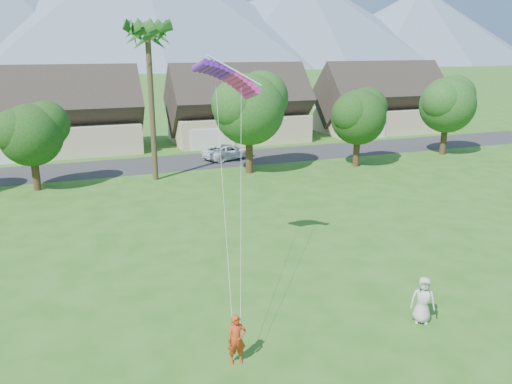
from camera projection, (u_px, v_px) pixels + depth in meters
name	position (u px, v px, depth m)	size (l,w,h in m)	color
street	(168.00, 163.00, 46.73)	(90.00, 7.00, 0.01)	#2D2D30
kite_flyer	(237.00, 339.00, 17.08)	(0.66, 0.43, 1.81)	#BD3815
watcher	(423.00, 300.00, 19.62)	(0.94, 0.61, 1.92)	beige
parked_car	(228.00, 152.00, 48.50)	(2.37, 5.15, 1.43)	white
mountain_ridge	(101.00, 7.00, 245.59)	(540.00, 240.00, 70.00)	slate
houses_row	(155.00, 115.00, 54.03)	(72.75, 8.19, 8.86)	beige
tree_row	(165.00, 121.00, 39.50)	(62.27, 6.67, 8.45)	#47301C
fan_palm	(147.00, 29.00, 37.80)	(3.00, 3.00, 13.80)	#4C3D26
parafoil_kite	(228.00, 75.00, 22.26)	(3.16, 1.18, 0.50)	#6B17B3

